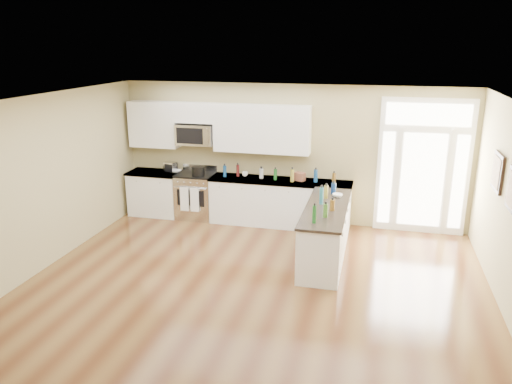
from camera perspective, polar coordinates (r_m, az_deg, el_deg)
ground at (r=6.96m, az=-2.18°, el=-14.18°), size 8.00×8.00×0.00m
room_shell at (r=6.25m, az=-2.36°, el=-0.63°), size 8.00×8.00×8.00m
back_cabinet_left at (r=10.92m, az=-11.38°, el=-0.26°), size 1.10×0.66×0.94m
back_cabinet_right at (r=10.09m, az=2.73°, el=-1.36°), size 2.85×0.66×0.94m
peninsula_cabinet at (r=8.59m, az=7.92°, el=-4.83°), size 0.69×2.32×0.94m
upper_cabinet_left at (r=10.72m, az=-11.56°, el=7.58°), size 1.04×0.33×0.95m
upper_cabinet_right at (r=9.96m, az=0.66°, el=7.24°), size 1.94×0.33×0.95m
upper_cabinet_short at (r=10.32m, az=-6.91°, el=9.00°), size 0.82×0.33×0.40m
microwave at (r=10.35m, az=-6.91°, el=6.55°), size 0.78×0.41×0.42m
entry_door at (r=9.98m, az=18.55°, el=2.72°), size 1.70×0.10×2.60m
wall_art_near at (r=8.33m, az=25.89°, el=2.06°), size 0.05×0.58×0.58m
kitchen_range at (r=10.55m, az=-6.87°, el=-0.40°), size 0.76×0.68×1.08m
stockpot at (r=10.25m, az=-6.61°, el=2.42°), size 0.33×0.33×0.21m
toaster_oven at (r=10.70m, az=-9.75°, el=2.85°), size 0.29×0.25×0.21m
cardboard_box at (r=9.91m, az=5.02°, el=1.77°), size 0.24×0.21×0.16m
bowl_left at (r=10.63m, az=-9.13°, el=2.35°), size 0.27×0.27×0.05m
bowl_peninsula at (r=8.96m, az=9.29°, el=-0.38°), size 0.22×0.22×0.06m
cup_counter at (r=10.19m, az=-1.26°, el=2.06°), size 0.15×0.15×0.09m
counter_bottles at (r=9.18m, az=4.97°, el=0.77°), size 2.41×2.45×0.29m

